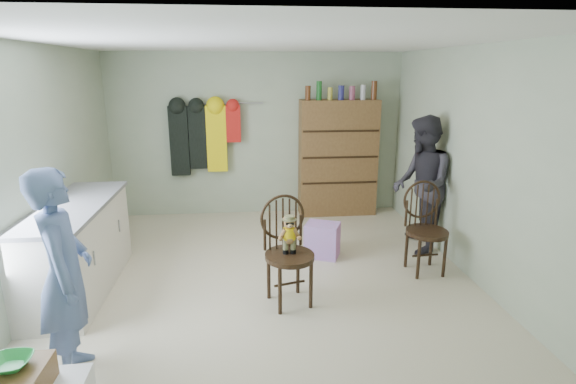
{
  "coord_description": "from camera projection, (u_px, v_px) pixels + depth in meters",
  "views": [
    {
      "loc": [
        -0.23,
        -4.5,
        2.25
      ],
      "look_at": [
        0.25,
        0.2,
        0.95
      ],
      "focal_mm": 28.0,
      "sensor_mm": 36.0,
      "label": 1
    }
  ],
  "objects": [
    {
      "name": "ground_plane",
      "position": [
        267.0,
        281.0,
        4.93
      ],
      "size": [
        5.0,
        5.0,
        0.0
      ],
      "primitive_type": "plane",
      "color": "beige",
      "rests_on": "ground"
    },
    {
      "name": "room_walls",
      "position": [
        263.0,
        131.0,
        5.03
      ],
      "size": [
        5.0,
        5.0,
        5.0
      ],
      "color": "#AAB598",
      "rests_on": "ground"
    },
    {
      "name": "counter",
      "position": [
        78.0,
        248.0,
        4.62
      ],
      "size": [
        0.64,
        1.86,
        0.94
      ],
      "color": "silver",
      "rests_on": "ground"
    },
    {
      "name": "bowl",
      "position": [
        10.0,
        363.0,
        2.64
      ],
      "size": [
        0.24,
        0.24,
        0.06
      ],
      "primitive_type": "imported",
      "color": "green",
      "rests_on": "stool"
    },
    {
      "name": "chair_front",
      "position": [
        288.0,
        244.0,
        4.36
      ],
      "size": [
        0.58,
        0.58,
        1.07
      ],
      "rotation": [
        0.0,
        0.0,
        0.27
      ],
      "color": "black",
      "rests_on": "ground"
    },
    {
      "name": "chair_far",
      "position": [
        425.0,
        224.0,
        5.06
      ],
      "size": [
        0.49,
        0.49,
        1.04
      ],
      "rotation": [
        0.0,
        0.0,
        0.07
      ],
      "color": "black",
      "rests_on": "ground"
    },
    {
      "name": "striped_bag",
      "position": [
        322.0,
        240.0,
        5.53
      ],
      "size": [
        0.49,
        0.44,
        0.42
      ],
      "primitive_type": "cube",
      "rotation": [
        0.0,
        0.0,
        -0.4
      ],
      "color": "pink",
      "rests_on": "ground"
    },
    {
      "name": "person_left",
      "position": [
        65.0,
        276.0,
        3.24
      ],
      "size": [
        0.52,
        0.67,
        1.61
      ],
      "primitive_type": "imported",
      "rotation": [
        0.0,
        0.0,
        1.83
      ],
      "color": "#54699B",
      "rests_on": "ground"
    },
    {
      "name": "person_right",
      "position": [
        421.0,
        185.0,
        5.58
      ],
      "size": [
        0.8,
        0.95,
        1.71
      ],
      "primitive_type": "imported",
      "rotation": [
        0.0,
        0.0,
        -1.77
      ],
      "color": "#2D2B33",
      "rests_on": "ground"
    },
    {
      "name": "dresser",
      "position": [
        338.0,
        157.0,
        7.02
      ],
      "size": [
        1.2,
        0.39,
        2.08
      ],
      "color": "brown",
      "rests_on": "ground"
    },
    {
      "name": "coat_rack",
      "position": [
        203.0,
        137.0,
        6.8
      ],
      "size": [
        1.42,
        0.12,
        1.09
      ],
      "color": "#99999E",
      "rests_on": "ground"
    }
  ]
}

